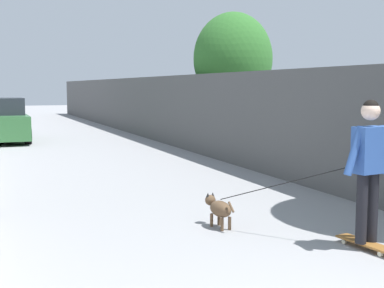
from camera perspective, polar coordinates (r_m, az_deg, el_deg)
The scene contains 7 objects.
ground_plane at distance 16.38m, azimuth -12.14°, elevation -0.69°, with size 80.00×80.00×0.00m, color gray.
fence_right at distance 15.26m, azimuth 1.02°, elevation 3.25°, with size 48.00×0.30×2.28m, color #4C4C4C.
tree_right_far at distance 16.79m, azimuth 4.42°, elevation 9.08°, with size 2.47×2.47×4.23m.
skateboard at distance 6.73m, azimuth 18.23°, elevation -10.16°, with size 0.82×0.30×0.08m.
person_skateboarder at distance 6.52m, azimuth 18.53°, elevation -1.60°, with size 0.26×0.72×1.69m.
dog at distance 7.29m, azimuth 3.02°, elevation -6.90°, with size 1.85×1.35×1.06m.
car_near at distance 19.74m, azimuth -19.90°, elevation 2.32°, with size 3.98×1.80×1.54m.
Camera 1 is at (-2.03, 2.75, 1.93)m, focal length 49.49 mm.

